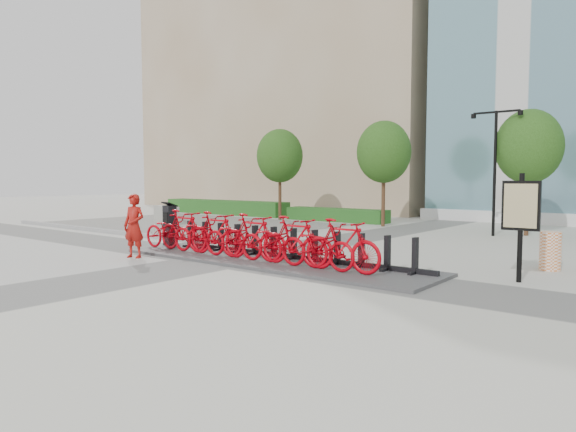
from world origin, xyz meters
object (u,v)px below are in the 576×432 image
Objects in this scene: construction_barrel at (550,251)px; map_sign at (521,210)px; bike_0 at (168,231)px; jersey_barrier at (166,215)px; worker_red at (134,226)px; kiosk at (170,224)px.

map_sign is (-0.20, -2.08, 1.11)m from construction_barrel.
bike_0 is 10.18m from map_sign.
construction_barrel is 2.36m from map_sign.
map_sign reaches higher than jersey_barrier.
jersey_barrier is at bearing 121.67° from worker_red.
worker_red is at bearing -21.13° from jersey_barrier.
worker_red is 0.79× the size of jersey_barrier.
bike_0 is at bearing 84.53° from worker_red.
kiosk is 2.32m from worker_red.
map_sign is at bearing -95.41° from construction_barrel.
jersey_barrier is (-7.61, 5.78, -0.32)m from kiosk.
bike_0 is 0.99m from kiosk.
map_sign is (9.98, 1.76, 0.95)m from bike_0.
construction_barrel is at bearing 13.30° from jersey_barrier.
bike_0 is at bearing -172.48° from map_sign.
map_sign is (18.33, -4.66, 1.14)m from jersey_barrier.
bike_0 is 0.92× the size of jersey_barrier.
jersey_barrier is (-18.53, 2.58, -0.03)m from construction_barrel.
worker_red is at bearing -58.34° from kiosk.
kiosk reaches higher than jersey_barrier.
construction_barrel is at bearing 82.08° from map_sign.
worker_red reaches higher than bike_0.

